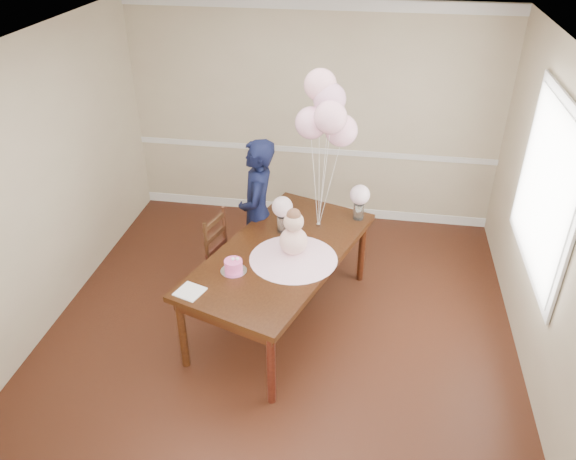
{
  "coord_description": "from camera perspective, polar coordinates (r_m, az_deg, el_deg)",
  "views": [
    {
      "loc": [
        0.76,
        -4.0,
        3.72
      ],
      "look_at": [
        0.05,
        0.31,
        1.05
      ],
      "focal_mm": 35.0,
      "sensor_mm": 36.0,
      "label": 1
    }
  ],
  "objects": [
    {
      "name": "chair_back_post_l",
      "position": [
        5.56,
        -8.28,
        -1.66
      ],
      "size": [
        0.05,
        0.05,
        0.54
      ],
      "primitive_type": "cylinder",
      "rotation": [
        0.0,
        0.0,
        -0.28
      ],
      "color": "#311A0D",
      "rests_on": "dining_chair_seat"
    },
    {
      "name": "dining_chair_seat",
      "position": [
        5.75,
        -5.54,
        -3.59
      ],
      "size": [
        0.52,
        0.52,
        0.05
      ],
      "primitive_type": "cube",
      "rotation": [
        0.0,
        0.0,
        -0.28
      ],
      "color": "#321C0D",
      "rests_on": "chair_leg_fl"
    },
    {
      "name": "balloon_e",
      "position": [
        5.23,
        5.44,
        10.03
      ],
      "size": [
        0.3,
        0.3,
        0.3
      ],
      "primitive_type": "sphere",
      "color": "#FFB4CF",
      "rests_on": "balloon_ribbon_e"
    },
    {
      "name": "roses_far",
      "position": [
        5.69,
        7.31,
        3.58
      ],
      "size": [
        0.2,
        0.2,
        0.2
      ],
      "primitive_type": "sphere",
      "color": "white",
      "rests_on": "rose_vase_far"
    },
    {
      "name": "chair_slat_top",
      "position": [
        5.58,
        -7.49,
        0.86
      ],
      "size": [
        0.13,
        0.38,
        0.05
      ],
      "primitive_type": "cube",
      "rotation": [
        0.0,
        0.0,
        -0.28
      ],
      "color": "#331B0D",
      "rests_on": "dining_chair_seat"
    },
    {
      "name": "balloon_weight",
      "position": [
        5.66,
        3.11,
        0.54
      ],
      "size": [
        0.05,
        0.05,
        0.02
      ],
      "primitive_type": "cylinder",
      "rotation": [
        0.0,
        0.0,
        -0.33
      ],
      "color": "#B6B6BA",
      "rests_on": "dining_table_top"
    },
    {
      "name": "baby_hair",
      "position": [
        4.92,
        0.58,
        1.5
      ],
      "size": [
        0.13,
        0.13,
        0.13
      ],
      "primitive_type": "sphere",
      "color": "brown",
      "rests_on": "baby_head"
    },
    {
      "name": "balloon_ribbon_b",
      "position": [
        5.38,
        3.65,
        4.87
      ],
      "size": [
        0.09,
        0.09,
        1.0
      ],
      "primitive_type": "cylinder",
      "rotation": [
        0.05,
        0.1,
        -0.33
      ],
      "color": "white",
      "rests_on": "balloon_weight"
    },
    {
      "name": "chair_leg_br",
      "position": [
        5.93,
        -3.14,
        -4.93
      ],
      "size": [
        0.05,
        0.05,
        0.41
      ],
      "primitive_type": "cylinder",
      "rotation": [
        0.0,
        0.0,
        -0.28
      ],
      "color": "#3B1510",
      "rests_on": "floor"
    },
    {
      "name": "wall_back",
      "position": [
        6.96,
        2.55,
        11.51
      ],
      "size": [
        4.5,
        0.02,
        2.7
      ],
      "primitive_type": "cube",
      "color": "tan",
      "rests_on": "floor"
    },
    {
      "name": "birthday_cake",
      "position": [
        4.99,
        -5.57,
        -3.62
      ],
      "size": [
        0.2,
        0.2,
        0.11
      ],
      "primitive_type": "cylinder",
      "rotation": [
        0.0,
        0.0,
        -0.33
      ],
      "color": "#FF50A8",
      "rests_on": "cake_platter"
    },
    {
      "name": "table_leg_br",
      "position": [
        6.1,
        7.51,
        -2.1
      ],
      "size": [
        0.1,
        0.1,
        0.75
      ],
      "primitive_type": "cylinder",
      "rotation": [
        0.0,
        0.0,
        -0.33
      ],
      "color": "black",
      "rests_on": "floor"
    },
    {
      "name": "chair_leg_fr",
      "position": [
        5.69,
        -4.77,
        -6.78
      ],
      "size": [
        0.05,
        0.05,
        0.41
      ],
      "primitive_type": "cylinder",
      "rotation": [
        0.0,
        0.0,
        -0.28
      ],
      "color": "black",
      "rests_on": "floor"
    },
    {
      "name": "table_apron",
      "position": [
        5.33,
        -0.71,
        -3.13
      ],
      "size": [
        1.57,
        2.24,
        0.11
      ],
      "primitive_type": "cube",
      "rotation": [
        0.0,
        0.0,
        -0.33
      ],
      "color": "black",
      "rests_on": "table_leg_fl"
    },
    {
      "name": "rose_vase_far",
      "position": [
        5.79,
        7.18,
        1.89
      ],
      "size": [
        0.14,
        0.14,
        0.17
      ],
      "primitive_type": "cylinder",
      "rotation": [
        0.0,
        0.0,
        -0.33
      ],
      "color": "silver",
      "rests_on": "dining_table_top"
    },
    {
      "name": "balloon_d",
      "position": [
        5.24,
        3.3,
        14.49
      ],
      "size": [
        0.3,
        0.3,
        0.3
      ],
      "primitive_type": "sphere",
      "color": "#F8AFBE",
      "rests_on": "balloon_ribbon_d"
    },
    {
      "name": "napkin",
      "position": [
        4.83,
        -9.93,
        -6.18
      ],
      "size": [
        0.27,
        0.27,
        0.01
      ],
      "primitive_type": "cube",
      "rotation": [
        0.0,
        0.0,
        -0.33
      ],
      "color": "white",
      "rests_on": "dining_table_top"
    },
    {
      "name": "cake_platter",
      "position": [
        5.02,
        -5.53,
        -4.16
      ],
      "size": [
        0.3,
        0.3,
        0.01
      ],
      "primitive_type": "cylinder",
      "rotation": [
        0.0,
        0.0,
        -0.33
      ],
      "color": "silver",
      "rests_on": "dining_table_top"
    },
    {
      "name": "chair_leg_bl",
      "position": [
        6.07,
        -6.03,
        -4.09
      ],
      "size": [
        0.05,
        0.05,
        0.41
      ],
      "primitive_type": "cylinder",
      "rotation": [
        0.0,
        0.0,
        -0.28
      ],
      "color": "black",
      "rests_on": "floor"
    },
    {
      "name": "balloon_a",
      "position": [
        5.24,
        2.37,
        10.82
      ],
      "size": [
        0.3,
        0.3,
        0.3
      ],
      "primitive_type": "sphere",
      "color": "#FFB4D1",
      "rests_on": "balloon_ribbon_a"
    },
    {
      "name": "chair_leg_fl",
      "position": [
        5.84,
        -7.75,
        -5.86
      ],
      "size": [
        0.05,
        0.05,
        0.41
      ],
      "primitive_type": "cylinder",
      "rotation": [
        0.0,
        0.0,
        -0.28
      ],
      "color": "#38150F",
      "rests_on": "floor"
    },
    {
      "name": "rose_vase_near",
      "position": [
        5.52,
        -0.57,
        0.63
      ],
      "size": [
        0.14,
        0.14,
        0.17
      ],
      "primitive_type": "cylinder",
      "rotation": [
        0.0,
        0.0,
        -0.33
      ],
      "color": "white",
      "rests_on": "dining_table_top"
    },
    {
      "name": "crown_molding",
      "position": [
        6.62,
        2.82,
        21.95
      ],
      "size": [
        4.5,
        0.02,
        0.12
      ],
      "primitive_type": "cube",
      "color": "silver",
      "rests_on": "wall_back"
    },
    {
      "name": "dining_table_top",
      "position": [
        5.28,
        -0.72,
        -2.41
      ],
      "size": [
        1.71,
        2.37,
        0.05
      ],
      "primitive_type": "cube",
      "rotation": [
        0.0,
        0.0,
        -0.33
      ],
      "color": "black",
      "rests_on": "table_leg_fl"
    },
    {
      "name": "chair_slat_mid",
      "position": [
        5.66,
        -7.38,
        -0.48
      ],
      "size": [
        0.13,
        0.38,
        0.05
      ],
      "primitive_type": "cube",
      "rotation": [
        0.0,
        0.0,
        -0.28
      ],
      "color": "#351B0E",
      "rests_on": "dining_chair_seat"
    },
    {
      "name": "balloon_ribbon_a",
      "position": [
        5.47,
        2.73,
        4.73
      ],
      "size": [
        0.09,
        0.04,
        0.89
      ],
      "primitive_type": "cylinder",
      "rotation": [
        0.0,
        -0.1,
        -0.33
      ],
      "color": "white",
      "rests_on": "balloon_weight"
    },
    {
      "name": "balloon_c",
      "position": [
        5.21,
        4.25,
        13.13
      ],
      "size": [
        0.3,
        0.3,
        0.3
      ],
      "primitive_type": "sphere",
      "color": "#D899BB",
      "rests_on": "balloon_ribbon_c"
    },
    {
      "name": "window_frame",
      "position": [
        5.21,
        24.8,
        3.77
      ],
      "size": [
        0.02,
        1.66,
        1.56
      ],
      "primitive_type": "cube",
      "color": "white",
      "rests_on": "wall_right"
    },
    {
      "name": "table_leg_fl",
      "position": [
        5.1,
        -10.67,
        -10.24
      ],
      "size": [
        0.1,
        0.1,
        0.75
      ],
      "primitive_type": "cylinder",
      "rotation": [
        0.0,
        0.0,
        -0.33
      ],
      "color": "black",
      "rests_on": "floor"
    },
    {
      "name": "table_leg_fr",
      "position": [
        4.7,
        -1.72,
        -13.87
      ],
      "size": [
        0.1,
        0.1,
        0.75
      ],
      "primitive_type": "cylinder",
      "rotation": [
        0.0,
        0.0,
        -0.33
      ],
      "color": "black",
      "rests_on": "floor"
    },
    {
      "name": "wall_right",
      "position": [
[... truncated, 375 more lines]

